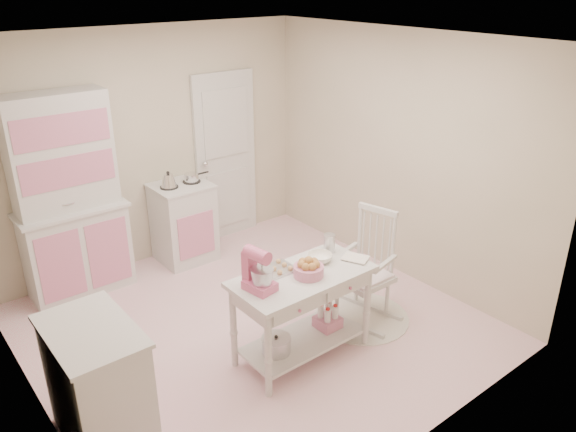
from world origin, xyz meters
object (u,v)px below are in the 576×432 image
object	(u,v)px
rocking_chair	(364,268)
base_cabinet	(99,385)
stand_mixer	(259,271)
bread_basket	(309,271)
hutch	(69,198)
stove	(184,222)
work_table	(302,315)

from	to	relation	value
rocking_chair	base_cabinet	bearing A→B (deg)	164.56
stand_mixer	bread_basket	bearing A→B (deg)	-18.44
base_cabinet	rocking_chair	world-z (taller)	rocking_chair
hutch	bread_basket	size ratio (longest dim) A/B	8.32
rocking_chair	stove	bearing A→B (deg)	94.57
stand_mixer	bread_basket	distance (m)	0.46
rocking_chair	bread_basket	bearing A→B (deg)	175.13
work_table	bread_basket	bearing A→B (deg)	-68.20
bread_basket	stand_mixer	bearing A→B (deg)	170.96
hutch	rocking_chair	bearing A→B (deg)	-49.17
stove	bread_basket	world-z (taller)	stove
hutch	work_table	world-z (taller)	hutch
stand_mixer	work_table	bearing A→B (deg)	-12.12
stove	rocking_chair	bearing A→B (deg)	-71.82
hutch	bread_basket	world-z (taller)	hutch
stove	base_cabinet	world-z (taller)	same
hutch	stand_mixer	bearing A→B (deg)	-73.34
rocking_chair	work_table	xyz separation A→B (m)	(-0.81, -0.07, -0.15)
stove	work_table	distance (m)	2.23
stove	stand_mixer	distance (m)	2.33
stove	work_table	world-z (taller)	stove
stand_mixer	stove	bearing A→B (deg)	67.28
base_cabinet	stand_mixer	size ratio (longest dim) A/B	2.71
bread_basket	rocking_chair	bearing A→B (deg)	8.74
rocking_chair	work_table	world-z (taller)	rocking_chair
base_cabinet	stand_mixer	distance (m)	1.39
base_cabinet	bread_basket	xyz separation A→B (m)	(1.73, -0.20, 0.39)
stove	stand_mixer	xyz separation A→B (m)	(-0.52, -2.21, 0.51)
work_table	hutch	bearing A→B (deg)	115.68
stove	work_table	xyz separation A→B (m)	(-0.10, -2.23, -0.06)
hutch	work_table	bearing A→B (deg)	-64.32
stand_mixer	rocking_chair	bearing A→B (deg)	-6.99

